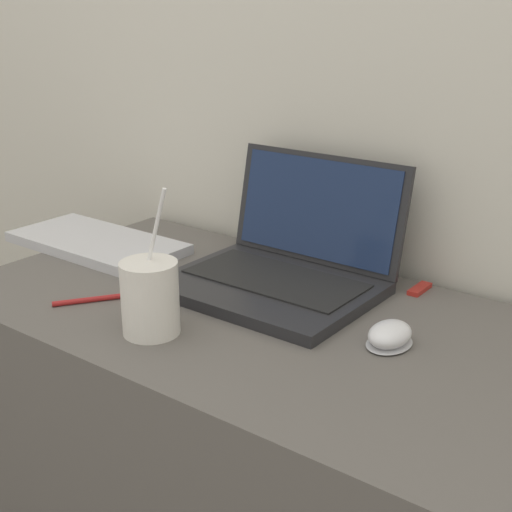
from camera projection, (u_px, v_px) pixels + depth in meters
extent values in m
cube|color=#5B5651|center=(251.00, 488.00, 1.28)|extent=(1.01, 0.56, 0.70)
cube|color=#232326|center=(268.00, 288.00, 1.22)|extent=(0.35, 0.27, 0.02)
cube|color=black|center=(275.00, 278.00, 1.23)|extent=(0.31, 0.15, 0.00)
cube|color=#232326|center=(318.00, 208.00, 1.30)|extent=(0.35, 0.05, 0.20)
cube|color=#19284C|center=(317.00, 208.00, 1.30)|extent=(0.32, 0.04, 0.18)
cylinder|color=silver|center=(150.00, 298.00, 1.06)|extent=(0.09, 0.09, 0.11)
cylinder|color=black|center=(148.00, 265.00, 1.04)|extent=(0.07, 0.07, 0.01)
cylinder|color=white|center=(151.00, 248.00, 1.05)|extent=(0.06, 0.02, 0.19)
ellipsoid|color=#B2B2B7|center=(389.00, 343.00, 1.04)|extent=(0.06, 0.08, 0.01)
ellipsoid|color=silver|center=(390.00, 334.00, 1.04)|extent=(0.06, 0.08, 0.04)
cube|color=silver|center=(97.00, 243.00, 1.45)|extent=(0.37, 0.18, 0.02)
cube|color=#B2261E|center=(420.00, 289.00, 1.23)|extent=(0.02, 0.06, 0.01)
cylinder|color=#A51E1E|center=(96.00, 299.00, 1.19)|extent=(0.09, 0.12, 0.01)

